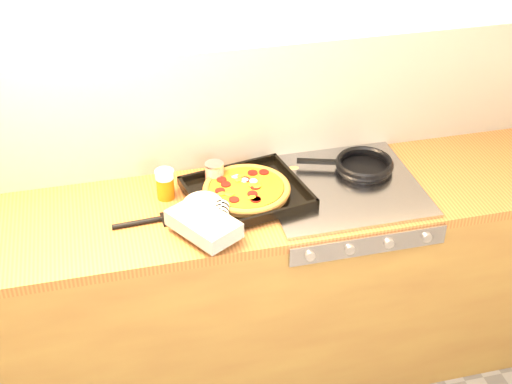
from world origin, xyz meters
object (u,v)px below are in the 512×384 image
object	(u,v)px
tomato_can	(215,175)
juice_glass	(165,184)
pizza_on_tray	(234,198)
frying_pan	(363,165)

from	to	relation	value
tomato_can	juice_glass	distance (m)	0.20
pizza_on_tray	frying_pan	world-z (taller)	pizza_on_tray
pizza_on_tray	juice_glass	distance (m)	0.27
frying_pan	juice_glass	size ratio (longest dim) A/B	3.42
pizza_on_tray	juice_glass	xyz separation A→B (m)	(-0.24, 0.13, 0.02)
frying_pan	juice_glass	bearing A→B (deg)	179.05
juice_glass	frying_pan	bearing A→B (deg)	-0.95
pizza_on_tray	frying_pan	distance (m)	0.57
pizza_on_tray	frying_pan	xyz separation A→B (m)	(0.56, 0.12, -0.01)
tomato_can	frying_pan	bearing A→B (deg)	-4.33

